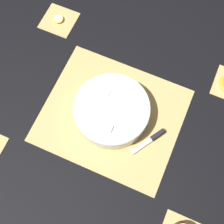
# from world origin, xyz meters

# --- Properties ---
(ground_plane) EXTENTS (6.00, 6.00, 0.00)m
(ground_plane) POSITION_xyz_m (0.00, 0.00, 0.00)
(ground_plane) COLOR black
(bamboo_mat_center) EXTENTS (0.48, 0.42, 0.01)m
(bamboo_mat_center) POSITION_xyz_m (0.00, 0.00, 0.00)
(bamboo_mat_center) COLOR tan
(bamboo_mat_center) RESTS_ON ground_plane
(coaster_mat_near_right) EXTENTS (0.13, 0.13, 0.01)m
(coaster_mat_near_right) POSITION_xyz_m (0.36, -0.29, 0.00)
(coaster_mat_near_right) COLOR tan
(coaster_mat_near_right) RESTS_ON ground_plane
(fruit_salad_bowl) EXTENTS (0.26, 0.26, 0.08)m
(fruit_salad_bowl) POSITION_xyz_m (-0.00, 0.00, 0.05)
(fruit_salad_bowl) COLOR silver
(fruit_salad_bowl) RESTS_ON bamboo_mat_center
(paring_knife) EXTENTS (0.09, 0.13, 0.02)m
(paring_knife) POSITION_xyz_m (-0.17, 0.01, 0.01)
(paring_knife) COLOR silver
(paring_knife) RESTS_ON bamboo_mat_center
(banana_coin_single) EXTENTS (0.04, 0.04, 0.01)m
(banana_coin_single) POSITION_xyz_m (0.36, -0.29, 0.01)
(banana_coin_single) COLOR #F4EABC
(banana_coin_single) RESTS_ON coaster_mat_near_right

